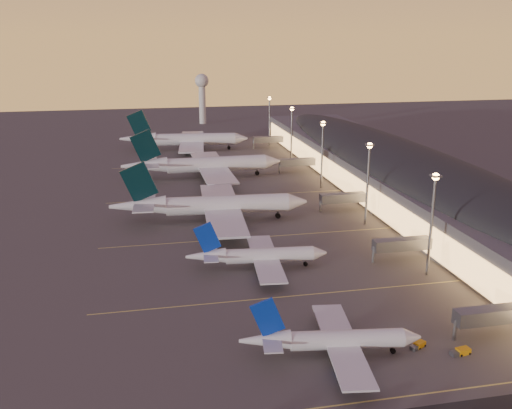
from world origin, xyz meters
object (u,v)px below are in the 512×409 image
(airliner_wide_near, at_px, (211,205))
(radar_tower, at_px, (202,90))
(airliner_narrow_north, at_px, (257,256))
(baggage_tug_a, at_px, (461,352))
(airliner_wide_mid, at_px, (203,165))
(airliner_narrow_south, at_px, (331,340))
(airliner_wide_far, at_px, (185,140))
(baggage_tug_b, at_px, (418,345))

(airliner_wide_near, height_order, radar_tower, radar_tower)
(airliner_narrow_north, relative_size, baggage_tug_a, 8.98)
(airliner_narrow_north, bearing_deg, airliner_wide_mid, 96.52)
(airliner_narrow_north, distance_m, airliner_wide_near, 40.95)
(airliner_narrow_south, xyz_separation_m, airliner_wide_far, (-9.93, 201.75, 2.24))
(baggage_tug_b, bearing_deg, airliner_wide_mid, 71.86)
(airliner_wide_mid, height_order, baggage_tug_b, airliner_wide_mid)
(airliner_wide_mid, distance_m, baggage_tug_b, 143.81)
(airliner_wide_far, relative_size, radar_tower, 2.01)
(airliner_wide_mid, bearing_deg, baggage_tug_a, -78.51)
(airliner_wide_near, bearing_deg, baggage_tug_a, -64.15)
(airliner_wide_near, bearing_deg, radar_tower, 88.03)
(airliner_wide_near, distance_m, airliner_wide_far, 118.33)
(airliner_wide_far, relative_size, baggage_tug_a, 16.24)
(airliner_wide_near, relative_size, radar_tower, 1.93)
(baggage_tug_a, bearing_deg, airliner_narrow_north, 113.13)
(airliner_narrow_south, xyz_separation_m, airliner_wide_mid, (-7.44, 140.91, 2.30))
(airliner_narrow_south, xyz_separation_m, airliner_narrow_north, (-4.94, 43.07, 0.19))
(airliner_wide_near, relative_size, airliner_wide_far, 0.96)
(airliner_narrow_north, relative_size, airliner_wide_mid, 0.55)
(airliner_wide_near, bearing_deg, airliner_wide_mid, 89.64)
(airliner_narrow_south, height_order, airliner_narrow_north, airliner_narrow_north)
(airliner_wide_near, xyz_separation_m, baggage_tug_a, (35.55, -87.92, -4.64))
(baggage_tug_a, bearing_deg, baggage_tug_b, 142.24)
(airliner_narrow_south, height_order, airliner_wide_far, airliner_wide_far)
(airliner_narrow_north, bearing_deg, radar_tower, 91.74)
(airliner_narrow_south, distance_m, airliner_wide_near, 84.26)
(radar_tower, relative_size, baggage_tug_b, 8.82)
(airliner_wide_mid, relative_size, baggage_tug_b, 17.88)
(radar_tower, xyz_separation_m, baggage_tug_b, (7.80, -291.27, -21.40))
(airliner_narrow_north, relative_size, radar_tower, 1.11)
(airliner_narrow_north, distance_m, radar_tower, 248.62)
(baggage_tug_b, bearing_deg, airliner_wide_far, 69.62)
(airliner_narrow_north, relative_size, airliner_wide_far, 0.55)
(airliner_wide_far, relative_size, baggage_tug_b, 17.72)
(airliner_narrow_south, height_order, airliner_wide_mid, airliner_wide_mid)
(airliner_narrow_south, height_order, baggage_tug_a, airliner_narrow_south)
(airliner_wide_near, distance_m, airliner_wide_mid, 57.64)
(radar_tower, bearing_deg, airliner_wide_mid, -96.42)
(airliner_narrow_north, distance_m, baggage_tug_b, 49.13)
(airliner_wide_near, distance_m, baggage_tug_b, 89.05)
(airliner_narrow_south, bearing_deg, airliner_wide_far, 100.64)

